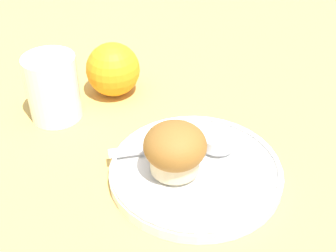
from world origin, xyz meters
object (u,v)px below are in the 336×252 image
Objects in this scene: juice_glass at (53,88)px; orange_fruit at (113,69)px; muffin at (175,149)px; butter_knife at (167,146)px.

orange_fruit is at bearing -4.23° from juice_glass.
butter_knife is (0.02, 0.04, -0.03)m from muffin.
juice_glass reaches higher than butter_knife.
butter_knife is at bearing -105.87° from orange_fruit.
juice_glass is (-0.10, 0.01, 0.01)m from orange_fruit.
juice_glass reaches higher than muffin.
orange_fruit is 0.10m from juice_glass.
orange_fruit is (0.07, 0.22, -0.01)m from muffin.
juice_glass is (-0.03, 0.22, -0.00)m from muffin.
muffin is 0.91× the size of orange_fruit.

